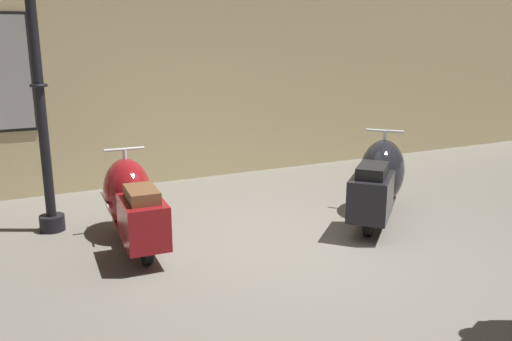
# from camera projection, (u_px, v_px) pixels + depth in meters

# --- Properties ---
(ground_plane) EXTENTS (60.00, 60.00, 0.00)m
(ground_plane) POSITION_uv_depth(u_px,v_px,m) (304.00, 251.00, 5.49)
(ground_plane) COLOR slate
(showroom_back_wall) EXTENTS (18.00, 0.24, 3.79)m
(showroom_back_wall) POSITION_uv_depth(u_px,v_px,m) (191.00, 56.00, 7.99)
(showroom_back_wall) COLOR #CCB784
(showroom_back_wall) RESTS_ON ground
(scooter_0) EXTENTS (0.56, 1.64, 0.99)m
(scooter_0) POSITION_uv_depth(u_px,v_px,m) (132.00, 202.00, 5.65)
(scooter_0) COLOR black
(scooter_0) RESTS_ON ground
(scooter_1) EXTENTS (1.58, 1.54, 1.05)m
(scooter_1) POSITION_uv_depth(u_px,v_px,m) (379.00, 180.00, 6.43)
(scooter_1) COLOR black
(scooter_1) RESTS_ON ground
(lamppost) EXTENTS (0.28, 0.28, 3.11)m
(lamppost) POSITION_uv_depth(u_px,v_px,m) (40.00, 97.00, 5.71)
(lamppost) COLOR black
(lamppost) RESTS_ON ground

